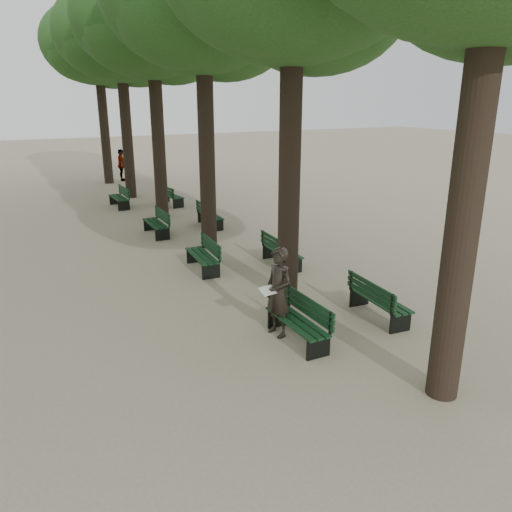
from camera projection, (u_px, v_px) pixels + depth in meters
name	position (u px, v px, depth m)	size (l,w,h in m)	color
ground	(303.00, 362.00, 9.52)	(120.00, 120.00, 0.00)	tan
tree_central_3	(151.00, 19.00, 18.78)	(6.00, 6.00, 9.95)	#33261C
tree_central_4	(119.00, 33.00, 22.98)	(6.00, 6.00, 9.95)	#33261C
tree_central_5	(97.00, 43.00, 27.17)	(6.00, 6.00, 9.95)	#33261C
bench_left_0	(297.00, 329.00, 10.26)	(0.61, 1.81, 0.92)	black
bench_left_1	(202.00, 261.00, 14.52)	(0.73, 1.84, 0.92)	black
bench_left_2	(156.00, 228.00, 18.22)	(0.62, 1.81, 0.92)	black
bench_left_3	(119.00, 201.00, 22.89)	(0.60, 1.81, 0.92)	black
bench_right_0	(379.00, 307.00, 11.35)	(0.75, 1.85, 0.92)	black
bench_right_1	(282.00, 257.00, 14.95)	(0.71, 1.84, 0.92)	black
bench_right_2	(210.00, 220.00, 19.48)	(0.71, 1.84, 0.92)	black
bench_right_3	(171.00, 199.00, 23.35)	(0.74, 1.85, 0.92)	black
man_with_map	(278.00, 292.00, 10.35)	(0.69, 0.82, 1.92)	black
pedestrian_c	(121.00, 165.00, 29.96)	(1.11, 0.38, 1.89)	#262628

